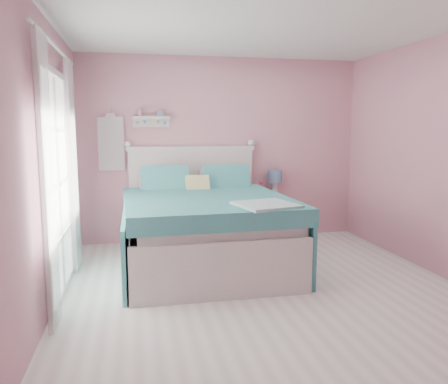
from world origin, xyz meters
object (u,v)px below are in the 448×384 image
object	(u,v)px
table_lamp	(275,178)
teacup	(267,198)
bed	(204,228)
nightstand	(269,219)
vase	(260,193)

from	to	relation	value
table_lamp	teacup	distance (m)	0.35
bed	teacup	bearing A→B (deg)	36.92
nightstand	teacup	xyz separation A→B (m)	(-0.07, -0.10, 0.33)
table_lamp	bed	bearing A→B (deg)	-139.82
nightstand	table_lamp	size ratio (longest dim) A/B	1.47
nightstand	table_lamp	bearing A→B (deg)	38.79
table_lamp	vase	world-z (taller)	table_lamp
nightstand	vase	bearing A→B (deg)	160.74
table_lamp	teacup	world-z (taller)	table_lamp
nightstand	table_lamp	xyz separation A→B (m)	(0.10, 0.08, 0.58)
nightstand	teacup	world-z (taller)	teacup
teacup	vase	bearing A→B (deg)	112.93
bed	teacup	size ratio (longest dim) A/B	26.86
nightstand	teacup	distance (m)	0.36
vase	teacup	distance (m)	0.17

